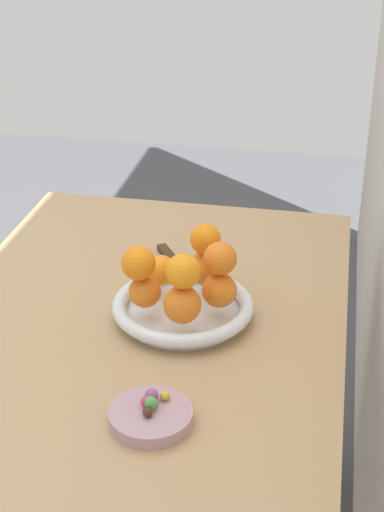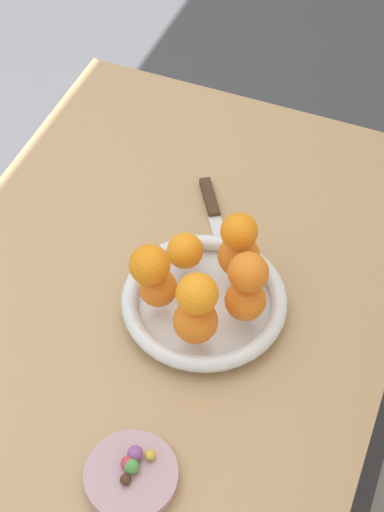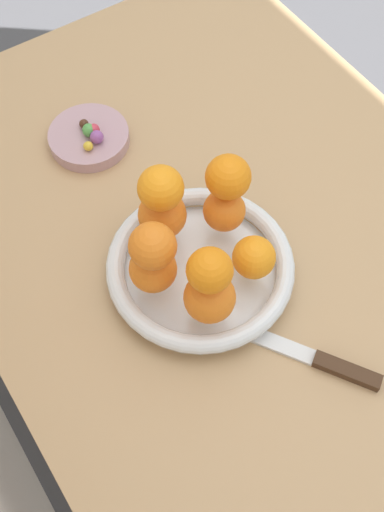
{
  "view_description": "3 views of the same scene",
  "coord_description": "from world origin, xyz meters",
  "px_view_note": "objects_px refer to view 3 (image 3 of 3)",
  "views": [
    {
      "loc": [
        1.19,
        0.33,
        1.52
      ],
      "look_at": [
        -0.05,
        0.09,
        0.86
      ],
      "focal_mm": 55.0,
      "sensor_mm": 36.0,
      "label": 1
    },
    {
      "loc": [
        0.66,
        0.33,
        1.77
      ],
      "look_at": [
        -0.04,
        0.05,
        0.85
      ],
      "focal_mm": 55.0,
      "sensor_mm": 36.0,
      "label": 2
    },
    {
      "loc": [
        -0.39,
        0.33,
        1.54
      ],
      "look_at": [
        -0.04,
        0.1,
        0.83
      ],
      "focal_mm": 45.0,
      "sensor_mm": 36.0,
      "label": 3
    }
  ],
  "objects_px": {
    "orange_3": "(162,215)",
    "orange_4": "(153,269)",
    "orange_0": "(210,297)",
    "orange_8": "(161,188)",
    "orange_1": "(254,257)",
    "candy_ball_1": "(88,146)",
    "orange_5": "(228,177)",
    "orange_6": "(210,270)",
    "fruit_bowl": "(200,267)",
    "candy_ball_2": "(84,124)",
    "candy_ball_3": "(97,137)",
    "knife": "(303,353)",
    "candy_ball_4": "(89,130)",
    "orange_2": "(224,210)",
    "candy_dish": "(89,138)",
    "orange_7": "(153,246)",
    "candy_ball_0": "(94,130)",
    "dining_table": "(231,266)"
  },
  "relations": [
    {
      "from": "fruit_bowl",
      "to": "orange_2",
      "type": "bearing_deg",
      "value": -60.98
    },
    {
      "from": "orange_8",
      "to": "candy_ball_1",
      "type": "distance_m",
      "value": 0.23
    },
    {
      "from": "candy_ball_3",
      "to": "knife",
      "type": "distance_m",
      "value": 0.46
    },
    {
      "from": "orange_8",
      "to": "orange_5",
      "type": "bearing_deg",
      "value": -108.14
    },
    {
      "from": "orange_8",
      "to": "knife",
      "type": "bearing_deg",
      "value": -166.02
    },
    {
      "from": "fruit_bowl",
      "to": "candy_ball_0",
      "type": "height_order",
      "value": "candy_ball_0"
    },
    {
      "from": "orange_4",
      "to": "candy_ball_0",
      "type": "height_order",
      "value": "orange_4"
    },
    {
      "from": "orange_2",
      "to": "candy_ball_1",
      "type": "xyz_separation_m",
      "value": [
        0.24,
        0.09,
        -0.04
      ]
    },
    {
      "from": "orange_4",
      "to": "orange_7",
      "type": "bearing_deg",
      "value": -172.43
    },
    {
      "from": "orange_0",
      "to": "orange_2",
      "type": "relative_size",
      "value": 1.13
    },
    {
      "from": "candy_dish",
      "to": "candy_ball_2",
      "type": "height_order",
      "value": "candy_ball_2"
    },
    {
      "from": "orange_1",
      "to": "candy_ball_4",
      "type": "height_order",
      "value": "orange_1"
    },
    {
      "from": "orange_3",
      "to": "orange_6",
      "type": "bearing_deg",
      "value": 173.3
    },
    {
      "from": "orange_4",
      "to": "orange_6",
      "type": "height_order",
      "value": "orange_6"
    },
    {
      "from": "orange_2",
      "to": "orange_7",
      "type": "height_order",
      "value": "orange_7"
    },
    {
      "from": "orange_7",
      "to": "candy_ball_1",
      "type": "distance_m",
      "value": 0.29
    },
    {
      "from": "orange_0",
      "to": "candy_ball_2",
      "type": "height_order",
      "value": "orange_0"
    },
    {
      "from": "orange_8",
      "to": "candy_dish",
      "type": "bearing_deg",
      "value": -0.78
    },
    {
      "from": "orange_1",
      "to": "orange_2",
      "type": "bearing_deg",
      "value": -6.95
    },
    {
      "from": "orange_6",
      "to": "candy_ball_0",
      "type": "xyz_separation_m",
      "value": [
        0.36,
        -0.03,
        -0.1
      ]
    },
    {
      "from": "orange_5",
      "to": "orange_7",
      "type": "height_order",
      "value": "orange_7"
    },
    {
      "from": "fruit_bowl",
      "to": "orange_3",
      "type": "xyz_separation_m",
      "value": [
        0.07,
        0.01,
        0.05
      ]
    },
    {
      "from": "candy_ball_4",
      "to": "orange_2",
      "type": "bearing_deg",
      "value": -164.26
    },
    {
      "from": "candy_dish",
      "to": "orange_3",
      "type": "xyz_separation_m",
      "value": [
        -0.23,
        0.0,
        0.06
      ]
    },
    {
      "from": "candy_ball_3",
      "to": "knife",
      "type": "height_order",
      "value": "candy_ball_3"
    },
    {
      "from": "orange_4",
      "to": "candy_ball_3",
      "type": "xyz_separation_m",
      "value": [
        0.27,
        -0.06,
        -0.04
      ]
    },
    {
      "from": "fruit_bowl",
      "to": "candy_dish",
      "type": "distance_m",
      "value": 0.3
    },
    {
      "from": "fruit_bowl",
      "to": "orange_8",
      "type": "height_order",
      "value": "orange_8"
    },
    {
      "from": "orange_4",
      "to": "candy_ball_2",
      "type": "height_order",
      "value": "orange_4"
    },
    {
      "from": "candy_ball_1",
      "to": "orange_3",
      "type": "bearing_deg",
      "value": -176.2
    },
    {
      "from": "orange_2",
      "to": "orange_8",
      "type": "bearing_deg",
      "value": 65.35
    },
    {
      "from": "candy_ball_0",
      "to": "knife",
      "type": "height_order",
      "value": "candy_ball_0"
    },
    {
      "from": "orange_3",
      "to": "candy_ball_2",
      "type": "xyz_separation_m",
      "value": [
        0.24,
        -0.0,
        -0.04
      ]
    },
    {
      "from": "candy_dish",
      "to": "orange_3",
      "type": "bearing_deg",
      "value": 179.5
    },
    {
      "from": "dining_table",
      "to": "candy_ball_2",
      "type": "relative_size",
      "value": 72.07
    },
    {
      "from": "fruit_bowl",
      "to": "orange_3",
      "type": "height_order",
      "value": "orange_3"
    },
    {
      "from": "orange_0",
      "to": "orange_4",
      "type": "height_order",
      "value": "orange_0"
    },
    {
      "from": "orange_1",
      "to": "candy_ball_0",
      "type": "relative_size",
      "value": 2.99
    },
    {
      "from": "orange_1",
      "to": "orange_2",
      "type": "relative_size",
      "value": 0.98
    },
    {
      "from": "orange_0",
      "to": "orange_8",
      "type": "relative_size",
      "value": 1.1
    },
    {
      "from": "orange_3",
      "to": "orange_4",
      "type": "xyz_separation_m",
      "value": [
        -0.06,
        0.06,
        -0.0
      ]
    },
    {
      "from": "orange_6",
      "to": "orange_8",
      "type": "height_order",
      "value": "orange_8"
    },
    {
      "from": "orange_3",
      "to": "fruit_bowl",
      "type": "bearing_deg",
      "value": -168.98
    },
    {
      "from": "orange_1",
      "to": "candy_ball_1",
      "type": "bearing_deg",
      "value": 13.94
    },
    {
      "from": "orange_7",
      "to": "candy_ball_2",
      "type": "bearing_deg",
      "value": -10.41
    },
    {
      "from": "orange_3",
      "to": "orange_5",
      "type": "height_order",
      "value": "orange_5"
    },
    {
      "from": "orange_4",
      "to": "orange_5",
      "type": "height_order",
      "value": "orange_5"
    },
    {
      "from": "fruit_bowl",
      "to": "candy_ball_3",
      "type": "height_order",
      "value": "candy_ball_3"
    },
    {
      "from": "knife",
      "to": "orange_0",
      "type": "bearing_deg",
      "value": 35.55
    },
    {
      "from": "orange_8",
      "to": "candy_ball_2",
      "type": "height_order",
      "value": "orange_8"
    }
  ]
}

